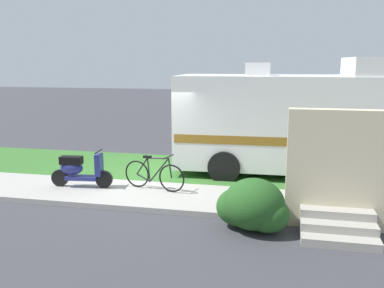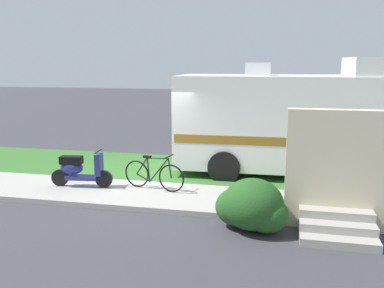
# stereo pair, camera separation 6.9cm
# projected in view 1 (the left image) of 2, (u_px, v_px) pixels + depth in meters

# --- Properties ---
(ground_plane) EXTENTS (80.00, 80.00, 0.00)m
(ground_plane) POSITION_uv_depth(u_px,v_px,m) (147.00, 183.00, 11.47)
(ground_plane) COLOR #38383D
(sidewalk) EXTENTS (24.00, 2.00, 0.12)m
(sidewalk) POSITION_uv_depth(u_px,v_px,m) (132.00, 194.00, 10.30)
(sidewalk) COLOR #9E9B93
(sidewalk) RESTS_ON ground
(grass_strip) EXTENTS (24.00, 3.40, 0.08)m
(grass_strip) POSITION_uv_depth(u_px,v_px,m) (162.00, 168.00, 12.90)
(grass_strip) COLOR #336628
(grass_strip) RESTS_ON ground
(motorhome_rv) EXTENTS (6.61, 2.68, 3.43)m
(motorhome_rv) POSITION_uv_depth(u_px,v_px,m) (294.00, 121.00, 11.96)
(motorhome_rv) COLOR silver
(motorhome_rv) RESTS_ON ground
(scooter) EXTENTS (1.62, 0.51, 0.97)m
(scooter) POSITION_uv_depth(u_px,v_px,m) (79.00, 170.00, 10.65)
(scooter) COLOR black
(scooter) RESTS_ON ground
(bicycle) EXTENTS (1.68, 0.56, 0.91)m
(bicycle) POSITION_uv_depth(u_px,v_px,m) (154.00, 175.00, 10.43)
(bicycle) COLOR black
(bicycle) RESTS_ON ground
(porch_steps) EXTENTS (2.00, 1.26, 2.40)m
(porch_steps) POSITION_uv_depth(u_px,v_px,m) (338.00, 183.00, 8.13)
(porch_steps) COLOR #9E998E
(porch_steps) RESTS_ON ground
(bush_by_porch) EXTENTS (1.46, 1.10, 1.04)m
(bush_by_porch) POSITION_uv_depth(u_px,v_px,m) (253.00, 207.00, 8.17)
(bush_by_porch) COLOR #23511E
(bush_by_porch) RESTS_ON ground
(bottle_green) EXTENTS (0.06, 0.06, 0.26)m
(bottle_green) POSITION_uv_depth(u_px,v_px,m) (364.00, 203.00, 9.19)
(bottle_green) COLOR navy
(bottle_green) RESTS_ON ground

